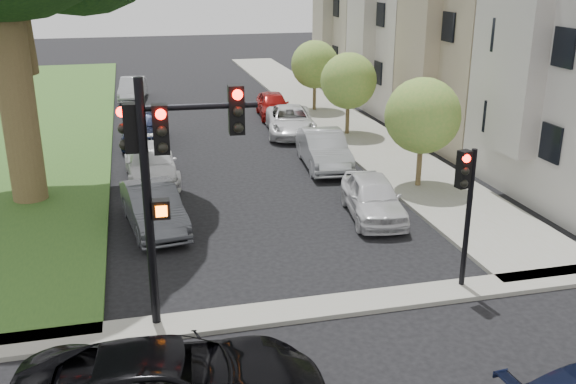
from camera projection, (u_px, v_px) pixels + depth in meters
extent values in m
plane|color=black|center=(344.00, 356.00, 13.60)|extent=(140.00, 140.00, 0.00)
cube|color=#305420|center=(34.00, 124.00, 33.53)|extent=(8.00, 44.00, 0.12)
cube|color=gray|center=(322.00, 109.00, 37.09)|extent=(3.50, 44.00, 0.12)
cube|color=gray|center=(318.00, 308.00, 15.41)|extent=(60.00, 1.00, 0.12)
cube|color=#A49989|center=(518.00, 72.00, 21.40)|extent=(0.70, 2.20, 5.50)
cube|color=black|center=(529.00, 41.00, 21.13)|extent=(0.08, 3.60, 6.00)
cube|color=tan|center=(500.00, 33.00, 28.97)|extent=(7.00, 7.40, 10.00)
cube|color=tan|center=(421.00, 47.00, 28.27)|extent=(0.70, 2.20, 5.50)
cube|color=black|center=(429.00, 23.00, 28.01)|extent=(0.08, 3.60, 6.00)
cube|color=#A0948B|center=(428.00, 21.00, 35.85)|extent=(7.00, 7.40, 10.00)
cube|color=#A0948B|center=(362.00, 31.00, 35.14)|extent=(0.70, 2.20, 5.50)
cube|color=black|center=(368.00, 12.00, 34.88)|extent=(0.08, 3.60, 6.00)
cube|color=gray|center=(378.00, 12.00, 42.72)|extent=(7.00, 7.40, 10.00)
cube|color=gray|center=(323.00, 21.00, 42.01)|extent=(0.70, 2.20, 5.50)
cube|color=black|center=(328.00, 5.00, 41.75)|extent=(0.08, 3.60, 6.00)
cylinder|color=brown|center=(15.00, 80.00, 21.20)|extent=(1.18, 1.18, 8.57)
cylinder|color=brown|center=(419.00, 163.00, 23.69)|extent=(0.20, 0.20, 1.97)
sphere|color=#5E9538|center=(423.00, 116.00, 23.10)|extent=(2.76, 2.76, 2.76)
cylinder|color=brown|center=(347.00, 116.00, 31.20)|extent=(0.19, 0.19, 1.92)
sphere|color=#5E9538|center=(349.00, 81.00, 30.63)|extent=(2.69, 2.69, 2.69)
cylinder|color=brown|center=(314.00, 95.00, 36.51)|extent=(0.19, 0.19, 1.91)
sphere|color=#5E9538|center=(315.00, 64.00, 35.95)|extent=(2.67, 2.67, 2.67)
cylinder|color=black|center=(148.00, 210.00, 13.81)|extent=(0.21, 0.21, 5.72)
cylinder|color=black|center=(200.00, 107.00, 13.35)|extent=(2.42, 0.27, 0.13)
cube|color=black|center=(161.00, 129.00, 13.31)|extent=(0.35, 0.30, 1.04)
cube|color=black|center=(236.00, 110.00, 13.56)|extent=(0.35, 0.30, 1.04)
cube|color=black|center=(131.00, 128.00, 13.43)|extent=(0.30, 0.35, 1.04)
sphere|color=#FF0C05|center=(160.00, 114.00, 13.05)|extent=(0.22, 0.22, 0.22)
sphere|color=black|center=(162.00, 148.00, 13.28)|extent=(0.22, 0.22, 0.22)
cube|color=black|center=(161.00, 209.00, 13.87)|extent=(0.40, 0.30, 0.42)
cube|color=#FF5905|center=(161.00, 211.00, 13.73)|extent=(0.24, 0.03, 0.24)
cylinder|color=black|center=(468.00, 221.00, 15.88)|extent=(0.16, 0.16, 3.71)
cube|color=black|center=(464.00, 169.00, 15.37)|extent=(0.34, 0.31, 0.93)
sphere|color=#FF0C05|center=(468.00, 158.00, 15.14)|extent=(0.20, 0.20, 0.20)
imported|color=silver|center=(373.00, 197.00, 20.99)|extent=(2.19, 4.25, 1.39)
imported|color=#999BA0|center=(324.00, 149.00, 26.30)|extent=(1.99, 4.70, 1.51)
imported|color=silver|center=(290.00, 121.00, 31.55)|extent=(3.00, 5.18, 1.36)
imported|color=maroon|center=(273.00, 105.00, 35.23)|extent=(1.94, 4.14, 1.37)
imported|color=#3F4247|center=(153.00, 207.00, 20.06)|extent=(2.09, 4.44, 1.41)
imported|color=silver|center=(151.00, 163.00, 24.67)|extent=(2.07, 4.72, 1.35)
imported|color=black|center=(145.00, 126.00, 29.88)|extent=(2.48, 4.93, 1.61)
imported|color=#999BA0|center=(133.00, 89.00, 39.83)|extent=(1.91, 4.30, 1.37)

